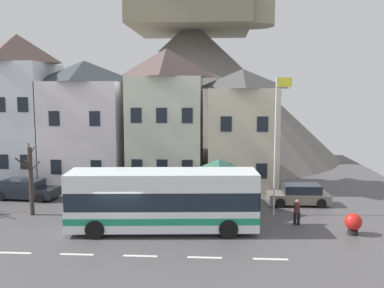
# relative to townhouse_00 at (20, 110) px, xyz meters

# --- Properties ---
(ground_plane) EXTENTS (40.00, 60.00, 0.07)m
(ground_plane) POSITION_rel_townhouse_00_xyz_m (11.07, -12.13, -6.11)
(ground_plane) COLOR #4E4B4D
(townhouse_00) EXTENTS (5.20, 6.33, 12.15)m
(townhouse_00) POSITION_rel_townhouse_00_xyz_m (0.00, 0.00, 0.00)
(townhouse_00) COLOR silver
(townhouse_00) RESTS_ON ground_plane
(townhouse_01) EXTENTS (6.07, 5.27, 9.99)m
(townhouse_01) POSITION_rel_townhouse_00_xyz_m (5.58, -0.53, -1.08)
(townhouse_01) COLOR white
(townhouse_01) RESTS_ON ground_plane
(townhouse_02) EXTENTS (5.59, 6.15, 10.93)m
(townhouse_02) POSITION_rel_townhouse_00_xyz_m (12.03, -0.09, -0.61)
(townhouse_02) COLOR beige
(townhouse_02) RESTS_ON ground_plane
(townhouse_03) EXTENTS (5.18, 5.72, 9.32)m
(townhouse_03) POSITION_rel_townhouse_00_xyz_m (17.99, -0.31, -1.42)
(townhouse_03) COLOR beige
(townhouse_03) RESTS_ON ground_plane
(hilltop_castle) EXTENTS (34.13, 34.13, 24.87)m
(hilltop_castle) POSITION_rel_townhouse_00_xyz_m (12.98, 17.18, 2.52)
(hilltop_castle) COLOR slate
(hilltop_castle) RESTS_ON ground_plane
(transit_bus) EXTENTS (10.37, 3.34, 3.32)m
(transit_bus) POSITION_rel_townhouse_00_xyz_m (13.18, -11.38, -4.40)
(transit_bus) COLOR white
(transit_bus) RESTS_ON ground_plane
(bus_shelter) EXTENTS (3.60, 3.60, 3.50)m
(bus_shelter) POSITION_rel_townhouse_00_xyz_m (16.20, -8.01, -3.15)
(bus_shelter) COLOR #473D33
(bus_shelter) RESTS_ON ground_plane
(parked_car_00) EXTENTS (4.73, 2.22, 1.19)m
(parked_car_00) POSITION_rel_townhouse_00_xyz_m (8.86, -4.77, -5.48)
(parked_car_00) COLOR #305633
(parked_car_00) RESTS_ON ground_plane
(parked_car_01) EXTENTS (4.09, 1.94, 1.39)m
(parked_car_01) POSITION_rel_townhouse_00_xyz_m (21.60, -5.37, -5.40)
(parked_car_01) COLOR slate
(parked_car_01) RESTS_ON ground_plane
(parked_car_02) EXTENTS (4.61, 2.26, 1.39)m
(parked_car_02) POSITION_rel_townhouse_00_xyz_m (2.50, -4.97, -5.40)
(parked_car_02) COLOR black
(parked_car_02) RESTS_ON ground_plane
(parked_car_04) EXTENTS (4.06, 2.26, 1.32)m
(parked_car_04) POSITION_rel_townhouse_00_xyz_m (16.57, -5.20, -5.43)
(parked_car_04) COLOR slate
(parked_car_04) RESTS_ON ground_plane
(pedestrian_00) EXTENTS (0.29, 0.30, 1.56)m
(pedestrian_00) POSITION_rel_townhouse_00_xyz_m (17.41, -9.36, -5.19)
(pedestrian_00) COLOR #38332D
(pedestrian_00) RESTS_ON ground_plane
(pedestrian_01) EXTENTS (0.37, 0.33, 1.47)m
(pedestrian_01) POSITION_rel_townhouse_00_xyz_m (20.66, -9.76, -5.30)
(pedestrian_01) COLOR black
(pedestrian_01) RESTS_ON ground_plane
(public_bench) EXTENTS (1.60, 0.48, 0.87)m
(public_bench) POSITION_rel_townhouse_00_xyz_m (15.22, -6.41, -5.60)
(public_bench) COLOR #473828
(public_bench) RESTS_ON ground_plane
(flagpole) EXTENTS (0.95, 0.10, 8.48)m
(flagpole) POSITION_rel_townhouse_00_xyz_m (19.66, -7.88, -1.25)
(flagpole) COLOR silver
(flagpole) RESTS_ON ground_plane
(harbour_buoy) EXTENTS (0.92, 0.92, 1.17)m
(harbour_buoy) POSITION_rel_townhouse_00_xyz_m (23.35, -11.32, -5.42)
(harbour_buoy) COLOR black
(harbour_buoy) RESTS_ON ground_plane
(bare_tree_00) EXTENTS (0.91, 1.74, 4.44)m
(bare_tree_00) POSITION_rel_townhouse_00_xyz_m (4.68, -8.83, -3.81)
(bare_tree_00) COLOR #382D28
(bare_tree_00) RESTS_ON ground_plane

